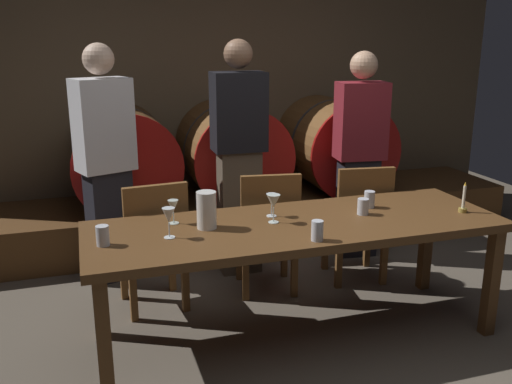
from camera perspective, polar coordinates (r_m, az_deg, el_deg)
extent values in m
plane|color=brown|center=(3.34, 7.44, -16.12)|extent=(7.38, 7.38, 0.00)
cube|color=brown|center=(5.33, -4.08, 10.51)|extent=(5.68, 0.24, 2.55)
cube|color=brown|center=(5.03, -2.36, -2.48)|extent=(5.11, 0.90, 0.37)
cylinder|color=#513319|center=(4.73, -13.37, 3.42)|extent=(0.83, 0.90, 0.83)
cylinder|color=#9E1411|center=(4.27, -12.85, 2.18)|extent=(0.84, 0.03, 0.84)
cylinder|color=#9E1411|center=(5.18, -13.79, 4.45)|extent=(0.84, 0.03, 0.84)
cylinder|color=#2D2D33|center=(4.73, -13.37, 3.42)|extent=(0.83, 0.04, 0.83)
cylinder|color=brown|center=(4.87, -2.59, 4.20)|extent=(0.83, 0.90, 0.83)
cylinder|color=#B21C16|center=(4.44, -1.03, 3.07)|extent=(0.84, 0.03, 0.84)
cylinder|color=#B21C16|center=(5.32, -3.90, 5.15)|extent=(0.84, 0.03, 0.84)
cylinder|color=#2D2D33|center=(4.87, -2.59, 4.20)|extent=(0.83, 0.04, 0.83)
cylinder|color=brown|center=(5.21, 7.89, 4.82)|extent=(0.83, 0.90, 0.83)
cylinder|color=#9E1411|center=(4.80, 10.25, 3.79)|extent=(0.84, 0.03, 0.84)
cylinder|color=#9E1411|center=(5.62, 5.87, 5.68)|extent=(0.84, 0.03, 0.84)
cylinder|color=#2D2D33|center=(5.21, 7.89, 4.82)|extent=(0.83, 0.04, 0.83)
cube|color=brown|center=(3.23, 4.21, -3.53)|extent=(2.40, 0.79, 0.05)
cube|color=brown|center=(2.86, -15.24, -14.64)|extent=(0.07, 0.07, 0.67)
cube|color=brown|center=(3.65, 22.90, -8.51)|extent=(0.07, 0.07, 0.67)
cube|color=brown|center=(3.46, -15.81, -9.13)|extent=(0.07, 0.07, 0.67)
cube|color=brown|center=(4.14, 16.93, -5.08)|extent=(0.07, 0.07, 0.67)
cube|color=brown|center=(3.74, -10.60, -5.16)|extent=(0.44, 0.44, 0.04)
cube|color=brown|center=(3.50, -10.12, -2.62)|extent=(0.40, 0.08, 0.42)
cube|color=brown|center=(4.02, -8.60, -7.12)|extent=(0.05, 0.05, 0.42)
cube|color=brown|center=(3.95, -13.41, -7.76)|extent=(0.05, 0.05, 0.42)
cube|color=brown|center=(3.71, -7.23, -9.02)|extent=(0.05, 0.05, 0.42)
cube|color=brown|center=(3.65, -12.44, -9.76)|extent=(0.05, 0.05, 0.42)
cube|color=brown|center=(3.93, 1.02, -3.87)|extent=(0.46, 0.46, 0.04)
cube|color=brown|center=(3.69, 1.53, -1.42)|extent=(0.40, 0.10, 0.42)
cube|color=brown|center=(4.19, 2.90, -5.93)|extent=(0.05, 0.05, 0.42)
cube|color=brown|center=(4.14, -1.73, -6.21)|extent=(0.05, 0.05, 0.42)
cube|color=brown|center=(3.89, 3.94, -7.75)|extent=(0.05, 0.05, 0.42)
cube|color=brown|center=(3.83, -1.07, -8.09)|extent=(0.05, 0.05, 0.42)
cube|color=brown|center=(4.17, 10.09, -2.91)|extent=(0.45, 0.45, 0.04)
cube|color=brown|center=(3.95, 11.11, -0.56)|extent=(0.40, 0.09, 0.42)
cube|color=brown|center=(4.46, 11.28, -4.90)|extent=(0.05, 0.05, 0.42)
cube|color=brown|center=(4.35, 7.08, -5.22)|extent=(0.05, 0.05, 0.42)
cube|color=brown|center=(4.16, 12.94, -6.50)|extent=(0.05, 0.05, 0.42)
cube|color=brown|center=(4.05, 8.45, -6.90)|extent=(0.05, 0.05, 0.42)
cube|color=black|center=(4.24, -14.61, -3.28)|extent=(0.35, 0.29, 0.83)
cube|color=silver|center=(4.06, -15.33, 6.61)|extent=(0.44, 0.36, 0.65)
sphere|color=beige|center=(4.02, -15.80, 12.95)|extent=(0.21, 0.21, 0.21)
cube|color=brown|center=(4.22, -1.70, -2.03)|extent=(0.30, 0.20, 0.94)
cube|color=black|center=(4.05, -1.78, 8.18)|extent=(0.38, 0.24, 0.56)
sphere|color=#8C664C|center=(4.02, -1.83, 13.92)|extent=(0.21, 0.21, 0.21)
cube|color=black|center=(4.63, 10.24, -1.50)|extent=(0.32, 0.24, 0.81)
cube|color=maroon|center=(4.48, 10.68, 7.15)|extent=(0.41, 0.29, 0.60)
sphere|color=#D8A884|center=(4.44, 10.96, 12.60)|extent=(0.21, 0.21, 0.21)
cylinder|color=olive|center=(3.61, 20.33, -1.74)|extent=(0.05, 0.05, 0.02)
cylinder|color=#EDE5CC|center=(3.59, 20.46, -0.48)|extent=(0.02, 0.02, 0.14)
cone|color=yellow|center=(3.57, 20.59, 0.80)|extent=(0.01, 0.01, 0.02)
cylinder|color=white|center=(3.10, -5.07, -1.85)|extent=(0.11, 0.11, 0.21)
cylinder|color=white|center=(3.01, -8.81, -4.60)|extent=(0.06, 0.06, 0.00)
cylinder|color=white|center=(2.99, -8.84, -3.84)|extent=(0.01, 0.01, 0.08)
cone|color=white|center=(2.97, -8.91, -2.37)|extent=(0.07, 0.07, 0.08)
cylinder|color=silver|center=(3.22, -8.39, -3.17)|extent=(0.06, 0.06, 0.00)
cylinder|color=silver|center=(3.21, -8.41, -2.60)|extent=(0.01, 0.01, 0.06)
cone|color=silver|center=(3.19, -8.46, -1.44)|extent=(0.06, 0.06, 0.07)
cylinder|color=silver|center=(3.21, 1.80, -3.10)|extent=(0.06, 0.06, 0.00)
cylinder|color=silver|center=(3.19, 1.80, -2.33)|extent=(0.01, 0.01, 0.09)
cone|color=silver|center=(3.17, 1.82, -0.94)|extent=(0.08, 0.08, 0.08)
cylinder|color=white|center=(3.32, 1.59, -2.46)|extent=(0.06, 0.06, 0.00)
cylinder|color=white|center=(3.30, 1.60, -1.88)|extent=(0.01, 0.01, 0.07)
cone|color=white|center=(3.29, 1.61, -0.76)|extent=(0.07, 0.07, 0.07)
cylinder|color=silver|center=(2.95, -15.38, -4.32)|extent=(0.07, 0.07, 0.11)
cylinder|color=silver|center=(2.93, 6.27, -3.94)|extent=(0.06, 0.06, 0.11)
cylinder|color=silver|center=(3.40, 10.87, -1.47)|extent=(0.07, 0.07, 0.10)
cylinder|color=silver|center=(3.54, 11.50, -0.74)|extent=(0.07, 0.07, 0.10)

